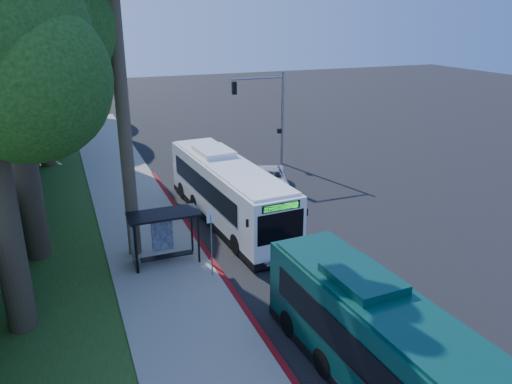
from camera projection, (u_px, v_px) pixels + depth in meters
name	position (u px, v px, depth m)	size (l,w,h in m)	color
ground	(278.00, 219.00, 28.29)	(140.00, 140.00, 0.00)	black
sidewalk	(149.00, 238.00, 25.72)	(4.50, 70.00, 0.12)	gray
red_curb	(214.00, 264.00, 23.02)	(0.25, 30.00, 0.13)	maroon
grass_verge	(31.00, 220.00, 28.11)	(8.00, 70.00, 0.06)	#234719
bus_shelter	(158.00, 228.00, 22.64)	(3.20, 1.51, 2.55)	black
stop_sign_pole	(211.00, 234.00, 21.33)	(0.35, 0.06, 3.17)	gray
traffic_signal_pole	(270.00, 108.00, 36.85)	(4.10, 0.30, 7.00)	gray
tree_0	(2.00, 8.00, 20.15)	(8.40, 8.00, 15.70)	#382B1E
tree_2	(29.00, 21.00, 34.56)	(8.82, 8.40, 15.12)	#382B1E
tree_3	(2.00, 0.00, 40.34)	(10.08, 9.60, 17.28)	#382B1E
tree_4	(40.00, 27.00, 48.96)	(8.40, 8.00, 14.14)	#382B1E
tree_5	(51.00, 32.00, 56.56)	(7.35, 7.00, 12.86)	#382B1E
white_bus	(227.00, 190.00, 27.53)	(3.40, 12.52, 3.69)	white
teal_bus	(397.00, 358.00, 14.27)	(3.07, 11.85, 3.50)	#0A3933
pickup	(270.00, 179.00, 32.88)	(2.27, 4.92, 1.37)	silver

